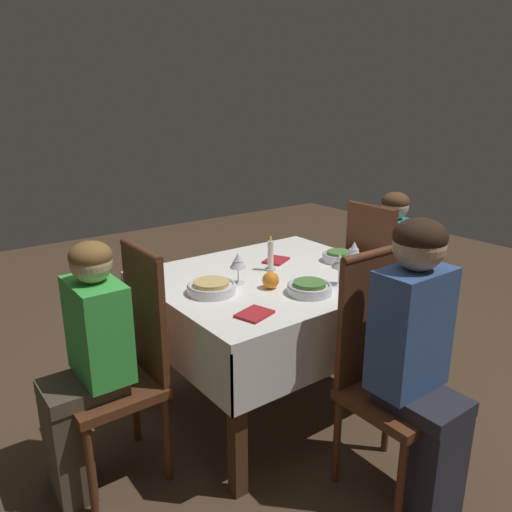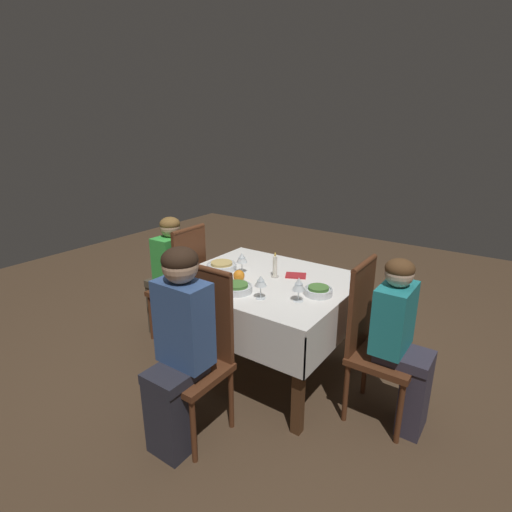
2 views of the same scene
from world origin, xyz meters
name	(u,v)px [view 1 (image 1 of 2)]	position (x,y,z in m)	size (l,w,h in m)	color
ground_plane	(272,401)	(0.00, 0.00, 0.00)	(8.00, 8.00, 0.00)	#4C3826
dining_table	(273,293)	(0.00, 0.00, 0.63)	(1.19, 1.01, 0.73)	white
chair_north	(385,367)	(-0.01, 0.71, 0.53)	(0.38, 0.38, 1.01)	#562D19
chair_east	(126,359)	(0.80, 0.02, 0.53)	(0.38, 0.38, 1.01)	#562D19
chair_west	(378,280)	(-0.80, 0.01, 0.53)	(0.38, 0.38, 1.01)	#562D19
person_adult_denim	(420,353)	(-0.01, 0.86, 0.66)	(0.30, 0.34, 1.17)	#282833
person_child_green	(86,361)	(0.96, 0.02, 0.58)	(0.33, 0.30, 1.06)	#4C4233
person_child_teal	(396,268)	(-0.96, 0.01, 0.58)	(0.33, 0.30, 1.06)	#383342
bowl_north	(309,288)	(0.03, 0.30, 0.76)	(0.20, 0.20, 0.06)	silver
wine_glass_north	(340,262)	(-0.16, 0.29, 0.84)	(0.07, 0.07, 0.15)	white
bowl_east	(212,287)	(0.38, 0.02, 0.76)	(0.22, 0.22, 0.06)	silver
wine_glass_east	(238,261)	(0.21, -0.01, 0.84)	(0.08, 0.08, 0.15)	white
bowl_west	(339,256)	(-0.43, 0.04, 0.76)	(0.18, 0.18, 0.06)	silver
wine_glass_west	(354,250)	(-0.37, 0.19, 0.84)	(0.08, 0.08, 0.16)	white
candle_centerpiece	(271,257)	(-0.04, -0.07, 0.80)	(0.05, 0.05, 0.18)	beige
orange_fruit	(271,280)	(0.13, 0.14, 0.77)	(0.08, 0.08, 0.08)	orange
napkin_red_folded	(254,314)	(0.37, 0.34, 0.74)	(0.17, 0.15, 0.01)	#AD2328
napkin_spare_side	(276,260)	(-0.15, -0.16, 0.74)	(0.17, 0.16, 0.01)	#AD2328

